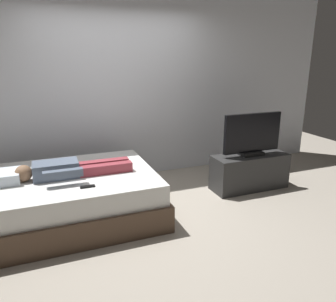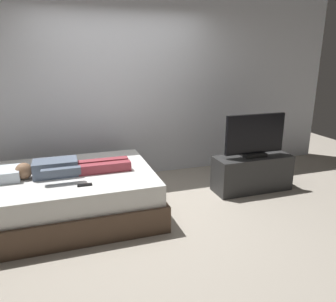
{
  "view_description": "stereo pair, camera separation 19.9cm",
  "coord_description": "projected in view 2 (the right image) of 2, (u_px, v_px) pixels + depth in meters",
  "views": [
    {
      "loc": [
        -1.07,
        -3.29,
        1.84
      ],
      "look_at": [
        0.35,
        0.33,
        0.69
      ],
      "focal_mm": 34.54,
      "sensor_mm": 36.0,
      "label": 1
    },
    {
      "loc": [
        -0.88,
        -3.36,
        1.84
      ],
      "look_at": [
        0.35,
        0.33,
        0.69
      ],
      "focal_mm": 34.54,
      "sensor_mm": 36.0,
      "label": 2
    }
  ],
  "objects": [
    {
      "name": "tv_stand",
      "position": [
        252.0,
        173.0,
        4.56
      ],
      "size": [
        1.1,
        0.4,
        0.5
      ],
      "primitive_type": "cube",
      "color": "#2D2D2D",
      "rests_on": "ground"
    },
    {
      "name": "tv",
      "position": [
        255.0,
        136.0,
        4.41
      ],
      "size": [
        0.88,
        0.2,
        0.59
      ],
      "color": "black",
      "rests_on": "tv_stand"
    },
    {
      "name": "person",
      "position": [
        68.0,
        168.0,
        3.66
      ],
      "size": [
        1.26,
        0.46,
        0.18
      ],
      "color": "slate",
      "rests_on": "bed"
    },
    {
      "name": "back_wall",
      "position": [
        147.0,
        86.0,
        4.94
      ],
      "size": [
        6.4,
        0.1,
        2.8
      ],
      "primitive_type": "cube",
      "color": "silver",
      "rests_on": "ground"
    },
    {
      "name": "ground_plane",
      "position": [
        149.0,
        217.0,
        3.84
      ],
      "size": [
        10.0,
        10.0,
        0.0
      ],
      "primitive_type": "plane",
      "color": "#ADA393"
    },
    {
      "name": "bed",
      "position": [
        68.0,
        195.0,
        3.8
      ],
      "size": [
        2.05,
        1.53,
        0.54
      ],
      "color": "brown",
      "rests_on": "ground"
    },
    {
      "name": "remote",
      "position": [
        85.0,
        185.0,
        3.36
      ],
      "size": [
        0.15,
        0.04,
        0.02
      ],
      "primitive_type": "cube",
      "color": "black",
      "rests_on": "bed"
    }
  ]
}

